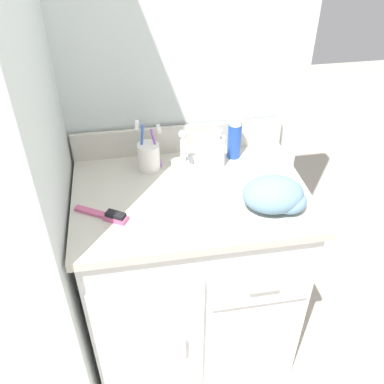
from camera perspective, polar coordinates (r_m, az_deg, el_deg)
ground_plane at (r=2.02m, az=-0.13°, el=-18.62°), size 6.00×6.00×0.00m
wall_back at (r=1.55m, az=-2.20°, el=15.64°), size 0.96×0.08×2.20m
wall_left at (r=1.28m, az=-20.31°, el=8.22°), size 0.08×0.61×2.20m
vanity at (r=1.68m, az=-0.18°, el=-10.72°), size 0.78×0.55×0.81m
backsplash at (r=1.60m, az=-1.71°, el=7.09°), size 0.78×0.02×0.11m
sink_faucet at (r=1.52m, az=-1.15°, el=5.00°), size 0.09×0.09×0.14m
toothbrush_cup at (r=1.51m, az=-5.78°, el=4.81°), size 0.09×0.08×0.19m
soap_dispenser at (r=1.51m, az=3.43°, el=5.49°), size 0.05×0.06×0.15m
shaving_cream_can at (r=1.56m, az=5.68°, el=7.14°), size 0.05×0.05×0.16m
hairbrush at (r=1.33m, az=-11.14°, el=-3.07°), size 0.17×0.12×0.03m
hand_towel at (r=1.35m, az=11.20°, el=-0.46°), size 0.20×0.16×0.10m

